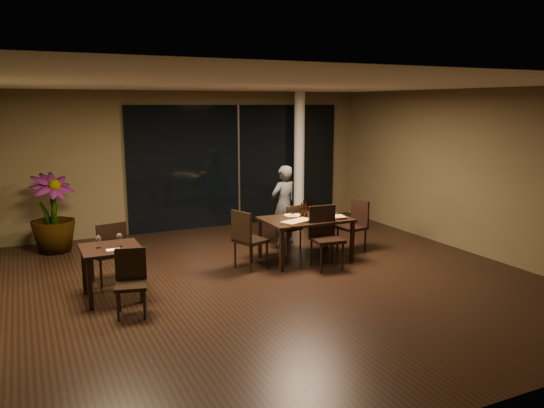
{
  "coord_description": "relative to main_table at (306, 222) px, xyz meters",
  "views": [
    {
      "loc": [
        -3.44,
        -7.15,
        2.73
      ],
      "look_at": [
        0.36,
        0.83,
        1.05
      ],
      "focal_mm": 35.0,
      "sensor_mm": 36.0,
      "label": 1
    }
  ],
  "objects": [
    {
      "name": "wall_front",
      "position": [
        -1.0,
        -4.85,
        0.82
      ],
      "size": [
        8.0,
        0.1,
        3.0
      ],
      "primitive_type": "cube",
      "color": "#4B4128",
      "rests_on": "ground"
    },
    {
      "name": "column",
      "position": [
        1.4,
        2.85,
        0.82
      ],
      "size": [
        0.24,
        0.24,
        3.0
      ],
      "primitive_type": "cylinder",
      "color": "white",
      "rests_on": "ground"
    },
    {
      "name": "napkin_far",
      "position": [
        0.53,
        0.2,
        0.08
      ],
      "size": [
        0.2,
        0.14,
        0.01
      ],
      "primitive_type": "cube",
      "rotation": [
        0.0,
        0.0,
        -0.23
      ],
      "color": "white",
      "rests_on": "main_table"
    },
    {
      "name": "chair_side_far",
      "position": [
        -3.33,
        0.12,
        -0.13
      ],
      "size": [
        0.54,
        0.54,
        0.98
      ],
      "rotation": [
        0.0,
        0.0,
        3.35
      ],
      "color": "black",
      "rests_on": "ground"
    },
    {
      "name": "chair_main_near",
      "position": [
        0.08,
        -0.52,
        -0.1
      ],
      "size": [
        0.53,
        0.53,
        1.04
      ],
      "rotation": [
        0.0,
        0.0,
        -0.11
      ],
      "color": "black",
      "rests_on": "ground"
    },
    {
      "name": "window_panel",
      "position": [
        0.0,
        3.16,
        0.67
      ],
      "size": [
        5.0,
        0.06,
        2.7
      ],
      "primitive_type": "cube",
      "color": "black",
      "rests_on": "ground"
    },
    {
      "name": "tumbler_right",
      "position": [
        0.24,
        0.13,
        0.12
      ],
      "size": [
        0.08,
        0.08,
        0.09
      ],
      "primitive_type": "cylinder",
      "color": "white",
      "rests_on": "main_table"
    },
    {
      "name": "pizza_board_right",
      "position": [
        0.36,
        -0.23,
        0.08
      ],
      "size": [
        0.64,
        0.39,
        0.01
      ],
      "primitive_type": "cube",
      "rotation": [
        0.0,
        0.0,
        0.15
      ],
      "color": "#422615",
      "rests_on": "main_table"
    },
    {
      "name": "main_table",
      "position": [
        0.0,
        0.0,
        0.0
      ],
      "size": [
        1.5,
        1.0,
        0.75
      ],
      "color": "black",
      "rests_on": "ground"
    },
    {
      "name": "chair_main_far",
      "position": [
        0.05,
        0.66,
        -0.19
      ],
      "size": [
        0.49,
        0.49,
        0.87
      ],
      "rotation": [
        0.0,
        0.0,
        3.39
      ],
      "color": "black",
      "rests_on": "ground"
    },
    {
      "name": "chair_side_near",
      "position": [
        -3.26,
        -1.19,
        -0.19
      ],
      "size": [
        0.48,
        0.48,
        0.86
      ],
      "rotation": [
        0.0,
        0.0,
        -0.23
      ],
      "color": "black",
      "rests_on": "ground"
    },
    {
      "name": "bottle_a",
      "position": [
        -0.06,
        0.04,
        0.21
      ],
      "size": [
        0.06,
        0.06,
        0.28
      ],
      "primitive_type": null,
      "color": "black",
      "rests_on": "main_table"
    },
    {
      "name": "wall_back",
      "position": [
        -1.0,
        3.25,
        0.82
      ],
      "size": [
        8.0,
        0.1,
        3.0
      ],
      "primitive_type": "cube",
      "color": "#4B4128",
      "rests_on": "ground"
    },
    {
      "name": "ceiling",
      "position": [
        -1.0,
        -0.8,
        2.34
      ],
      "size": [
        8.0,
        8.0,
        0.04
      ],
      "primitive_type": "cube",
      "color": "silver",
      "rests_on": "wall_back"
    },
    {
      "name": "wall_right",
      "position": [
        3.05,
        -0.8,
        0.82
      ],
      "size": [
        0.1,
        8.0,
        3.0
      ],
      "primitive_type": "cube",
      "color": "#4B4128",
      "rests_on": "ground"
    },
    {
      "name": "diner",
      "position": [
        0.11,
        1.08,
        0.1
      ],
      "size": [
        0.6,
        0.47,
        1.56
      ],
      "primitive_type": "imported",
      "rotation": [
        0.0,
        0.0,
        3.38
      ],
      "color": "#2C2E31",
      "rests_on": "ground"
    },
    {
      "name": "oblong_pizza_right",
      "position": [
        0.36,
        -0.23,
        0.1
      ],
      "size": [
        0.53,
        0.31,
        0.02
      ],
      "primitive_type": null,
      "rotation": [
        0.0,
        0.0,
        -0.17
      ],
      "color": "maroon",
      "rests_on": "pizza_board_right"
    },
    {
      "name": "bottle_b",
      "position": [
        0.03,
        0.04,
        0.21
      ],
      "size": [
        0.06,
        0.06,
        0.28
      ],
      "primitive_type": null,
      "color": "black",
      "rests_on": "main_table"
    },
    {
      "name": "napkin_near",
      "position": [
        0.56,
        -0.07,
        0.08
      ],
      "size": [
        0.19,
        0.12,
        0.01
      ],
      "primitive_type": "cube",
      "rotation": [
        0.0,
        0.0,
        0.09
      ],
      "color": "white",
      "rests_on": "main_table"
    },
    {
      "name": "chair_main_left",
      "position": [
        -1.15,
        -0.07,
        -0.12
      ],
      "size": [
        0.59,
        0.59,
        1.0
      ],
      "rotation": [
        0.0,
        0.0,
        1.91
      ],
      "color": "black",
      "rests_on": "ground"
    },
    {
      "name": "round_pizza",
      "position": [
        -0.13,
        0.25,
        0.08
      ],
      "size": [
        0.3,
        0.3,
        0.01
      ],
      "primitive_type": "cylinder",
      "color": "#B83214",
      "rests_on": "main_table"
    },
    {
      "name": "side_table",
      "position": [
        -3.4,
        -0.5,
        -0.05
      ],
      "size": [
        0.8,
        0.8,
        0.75
      ],
      "color": "black",
      "rests_on": "ground"
    },
    {
      "name": "bottle_c",
      "position": [
        0.03,
        0.14,
        0.22
      ],
      "size": [
        0.07,
        0.07,
        0.3
      ],
      "primitive_type": null,
      "color": "black",
      "rests_on": "main_table"
    },
    {
      "name": "ground",
      "position": [
        -1.0,
        -0.8,
        -0.68
      ],
      "size": [
        8.0,
        8.0,
        0.0
      ],
      "primitive_type": "plane",
      "color": "black",
      "rests_on": "ground"
    },
    {
      "name": "potted_plant",
      "position": [
        -3.99,
        2.46,
        0.06
      ],
      "size": [
        1.08,
        1.08,
        1.47
      ],
      "primitive_type": "imported",
      "rotation": [
        0.0,
        0.0,
        0.47
      ],
      "color": "#204517",
      "rests_on": "ground"
    },
    {
      "name": "wine_glass_b",
      "position": [
        -3.28,
        -0.52,
        0.17
      ],
      "size": [
        0.08,
        0.08,
        0.18
      ],
      "primitive_type": null,
      "color": "white",
      "rests_on": "side_table"
    },
    {
      "name": "chair_main_right",
      "position": [
        1.13,
        0.12,
        -0.14
      ],
      "size": [
        0.51,
        0.51,
        0.96
      ],
      "rotation": [
        0.0,
        0.0,
        -1.39
      ],
      "color": "black",
      "rests_on": "ground"
    },
    {
      "name": "wine_glass_a",
      "position": [
        -3.55,
        -0.46,
        0.16
      ],
      "size": [
        0.07,
        0.07,
        0.17
      ],
      "primitive_type": null,
      "color": "white",
      "rests_on": "side_table"
    },
    {
      "name": "side_napkin",
      "position": [
        -3.39,
        -0.7,
        0.08
      ],
      "size": [
        0.18,
        0.11,
        0.01
      ],
      "primitive_type": "cube",
      "rotation": [
        0.0,
        0.0,
        -0.02
      ],
      "color": "white",
      "rests_on": "side_table"
    },
    {
      "name": "oblong_pizza_left",
      "position": [
        -0.31,
        -0.26,
        0.1
      ],
      "size": [
        0.59,
        0.42,
        0.02
      ],
      "primitive_type": null,
      "rotation": [
        0.0,
        0.0,
        0.37
      ],
      "color": "maroon",
      "rests_on": "pizza_board_left"
    },
    {
      "name": "tumbler_left",
      "position": [
        -0.22,
        0.07,
        0.12
      ],
      "size": [
        0.08,
        0.08,
        0.09
      ],
      "primitive_type": "cylinder",
      "color": "white",
      "rests_on": "main_table"
    },
    {
      "name": "pizza_board_left",
      "position": [
        -0.31,
        -0.26,
        0.08
      ],
      "size": [
        0.65,
        0.5,
        0.01
      ],
      "primitive_type": "cube",
      "rotation": [
        0.0,
        0.0,
        0.42
      ],
      "color": "#402C14",
      "rests_on": "main_table"
    }
  ]
}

